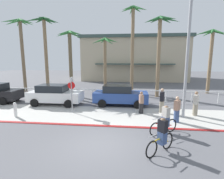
{
  "coord_description": "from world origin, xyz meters",
  "views": [
    {
      "loc": [
        1.35,
        -7.3,
        3.8
      ],
      "look_at": [
        -0.14,
        6.0,
        1.48
      ],
      "focal_mm": 28.23,
      "sensor_mm": 36.0,
      "label": 1
    }
  ],
  "objects_px": {
    "palm_tree_1": "(45,35)",
    "pedestrian_1": "(177,111)",
    "streetlight_curb": "(189,51)",
    "car_white_1": "(55,94)",
    "pedestrian_0": "(141,103)",
    "cyclist_red_0": "(165,120)",
    "stop_sign_bike_lane": "(72,90)",
    "palm_tree_3": "(105,52)",
    "pedestrian_2": "(162,101)",
    "palm_tree_4": "(133,31)",
    "palm_tree_2": "(70,49)",
    "palm_tree_0": "(21,37)",
    "bollard_1": "(15,110)",
    "car_blue_2": "(120,95)",
    "palm_tree_6": "(211,47)",
    "pedestrian_3": "(196,105)",
    "cyclist_yellow_1": "(162,136)",
    "palm_tree_5": "(160,36)"
  },
  "relations": [
    {
      "from": "palm_tree_0",
      "to": "cyclist_red_0",
      "type": "relative_size",
      "value": 5.34
    },
    {
      "from": "palm_tree_5",
      "to": "pedestrian_2",
      "type": "relative_size",
      "value": 4.45
    },
    {
      "from": "stop_sign_bike_lane",
      "to": "palm_tree_4",
      "type": "height_order",
      "value": "palm_tree_4"
    },
    {
      "from": "palm_tree_1",
      "to": "palm_tree_3",
      "type": "relative_size",
      "value": 1.31
    },
    {
      "from": "palm_tree_5",
      "to": "pedestrian_3",
      "type": "xyz_separation_m",
      "value": [
        1.66,
        -5.95,
        -5.18
      ]
    },
    {
      "from": "pedestrian_0",
      "to": "pedestrian_1",
      "type": "xyz_separation_m",
      "value": [
        2.04,
        -1.55,
        0.02
      ]
    },
    {
      "from": "pedestrian_2",
      "to": "pedestrian_3",
      "type": "relative_size",
      "value": 1.06
    },
    {
      "from": "streetlight_curb",
      "to": "pedestrian_2",
      "type": "distance_m",
      "value": 3.85
    },
    {
      "from": "bollard_1",
      "to": "pedestrian_3",
      "type": "bearing_deg",
      "value": 7.87
    },
    {
      "from": "palm_tree_1",
      "to": "pedestrian_3",
      "type": "height_order",
      "value": "palm_tree_1"
    },
    {
      "from": "palm_tree_3",
      "to": "car_white_1",
      "type": "relative_size",
      "value": 1.43
    },
    {
      "from": "bollard_1",
      "to": "cyclist_red_0",
      "type": "relative_size",
      "value": 0.65
    },
    {
      "from": "palm_tree_4",
      "to": "pedestrian_1",
      "type": "bearing_deg",
      "value": -74.08
    },
    {
      "from": "pedestrian_3",
      "to": "cyclist_red_0",
      "type": "bearing_deg",
      "value": -129.04
    },
    {
      "from": "palm_tree_1",
      "to": "pedestrian_1",
      "type": "xyz_separation_m",
      "value": [
        12.22,
        -8.26,
        -5.59
      ]
    },
    {
      "from": "cyclist_red_0",
      "to": "stop_sign_bike_lane",
      "type": "bearing_deg",
      "value": 153.88
    },
    {
      "from": "palm_tree_0",
      "to": "pedestrian_0",
      "type": "distance_m",
      "value": 15.88
    },
    {
      "from": "car_blue_2",
      "to": "palm_tree_1",
      "type": "bearing_deg",
      "value": 151.5
    },
    {
      "from": "pedestrian_1",
      "to": "cyclist_red_0",
      "type": "bearing_deg",
      "value": -120.43
    },
    {
      "from": "stop_sign_bike_lane",
      "to": "car_blue_2",
      "type": "distance_m",
      "value": 4.15
    },
    {
      "from": "cyclist_red_0",
      "to": "pedestrian_0",
      "type": "height_order",
      "value": "pedestrian_0"
    },
    {
      "from": "palm_tree_3",
      "to": "pedestrian_2",
      "type": "relative_size",
      "value": 3.57
    },
    {
      "from": "palm_tree_0",
      "to": "pedestrian_1",
      "type": "height_order",
      "value": "palm_tree_0"
    },
    {
      "from": "palm_tree_4",
      "to": "palm_tree_6",
      "type": "xyz_separation_m",
      "value": [
        8.43,
        0.36,
        -1.75
      ]
    },
    {
      "from": "palm_tree_0",
      "to": "cyclist_yellow_1",
      "type": "xyz_separation_m",
      "value": [
        13.7,
        -12.24,
        -5.49
      ]
    },
    {
      "from": "palm_tree_4",
      "to": "car_blue_2",
      "type": "distance_m",
      "value": 8.42
    },
    {
      "from": "palm_tree_0",
      "to": "palm_tree_5",
      "type": "xyz_separation_m",
      "value": [
        15.12,
        -1.15,
        -0.23
      ]
    },
    {
      "from": "bollard_1",
      "to": "palm_tree_1",
      "type": "xyz_separation_m",
      "value": [
        -1.87,
        8.44,
        5.81
      ]
    },
    {
      "from": "palm_tree_3",
      "to": "palm_tree_5",
      "type": "relative_size",
      "value": 0.8
    },
    {
      "from": "palm_tree_0",
      "to": "pedestrian_0",
      "type": "bearing_deg",
      "value": -28.1
    },
    {
      "from": "pedestrian_1",
      "to": "pedestrian_2",
      "type": "height_order",
      "value": "pedestrian_2"
    },
    {
      "from": "pedestrian_0",
      "to": "pedestrian_3",
      "type": "bearing_deg",
      "value": -1.16
    },
    {
      "from": "palm_tree_6",
      "to": "cyclist_red_0",
      "type": "distance_m",
      "value": 14.09
    },
    {
      "from": "car_white_1",
      "to": "pedestrian_0",
      "type": "bearing_deg",
      "value": -13.49
    },
    {
      "from": "streetlight_curb",
      "to": "pedestrian_1",
      "type": "height_order",
      "value": "streetlight_curb"
    },
    {
      "from": "palm_tree_1",
      "to": "palm_tree_4",
      "type": "bearing_deg",
      "value": 7.58
    },
    {
      "from": "car_blue_2",
      "to": "palm_tree_6",
      "type": "bearing_deg",
      "value": 33.66
    },
    {
      "from": "car_blue_2",
      "to": "cyclist_red_0",
      "type": "height_order",
      "value": "car_blue_2"
    },
    {
      "from": "palm_tree_6",
      "to": "palm_tree_1",
      "type": "bearing_deg",
      "value": -174.84
    },
    {
      "from": "palm_tree_2",
      "to": "pedestrian_1",
      "type": "height_order",
      "value": "palm_tree_2"
    },
    {
      "from": "car_blue_2",
      "to": "pedestrian_2",
      "type": "bearing_deg",
      "value": -28.91
    },
    {
      "from": "palm_tree_6",
      "to": "pedestrian_1",
      "type": "bearing_deg",
      "value": -120.05
    },
    {
      "from": "pedestrian_0",
      "to": "pedestrian_3",
      "type": "xyz_separation_m",
      "value": [
        3.62,
        -0.07,
        0.05
      ]
    },
    {
      "from": "palm_tree_4",
      "to": "pedestrian_0",
      "type": "relative_size",
      "value": 5.99
    },
    {
      "from": "bollard_1",
      "to": "car_white_1",
      "type": "xyz_separation_m",
      "value": [
        1.23,
        3.42,
        0.35
      ]
    },
    {
      "from": "cyclist_red_0",
      "to": "cyclist_yellow_1",
      "type": "relative_size",
      "value": 1.03
    },
    {
      "from": "car_white_1",
      "to": "streetlight_curb",
      "type": "bearing_deg",
      "value": -14.26
    },
    {
      "from": "streetlight_curb",
      "to": "pedestrian_0",
      "type": "height_order",
      "value": "streetlight_curb"
    },
    {
      "from": "pedestrian_2",
      "to": "cyclist_yellow_1",
      "type": "bearing_deg",
      "value": -99.36
    },
    {
      "from": "stop_sign_bike_lane",
      "to": "palm_tree_1",
      "type": "relative_size",
      "value": 0.31
    }
  ]
}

